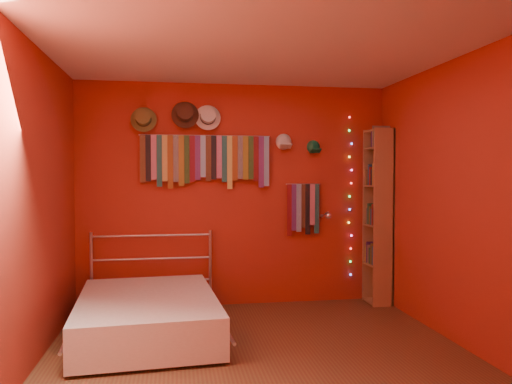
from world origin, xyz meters
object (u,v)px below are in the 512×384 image
reading_lamp (327,216)px  bed (148,314)px  bookshelf (381,215)px  tie_rack (206,158)px

reading_lamp → bed: bearing=-158.2°
bookshelf → bed: 2.82m
bed → reading_lamp: bearing=17.9°
bookshelf → bed: bookshelf is taller
reading_lamp → bed: 2.25m
reading_lamp → bed: reading_lamp is taller
tie_rack → bed: bearing=-122.1°
tie_rack → reading_lamp: size_ratio=4.84×
tie_rack → reading_lamp: (1.35, -0.17, -0.65)m
reading_lamp → tie_rack: bearing=173.0°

